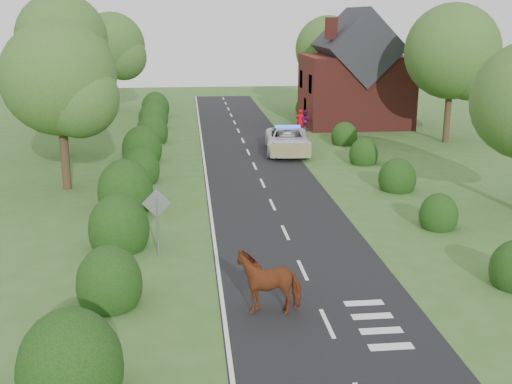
{
  "coord_description": "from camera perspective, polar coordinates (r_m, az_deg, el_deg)",
  "views": [
    {
      "loc": [
        -3.78,
        -20.34,
        8.5
      ],
      "look_at": [
        -1.02,
        5.66,
        1.3
      ],
      "focal_mm": 45.0,
      "sensor_mm": 36.0,
      "label": 1
    }
  ],
  "objects": [
    {
      "name": "pedestrian_red",
      "position": [
        48.21,
        3.94,
        6.28
      ],
      "size": [
        0.66,
        0.43,
        1.8
      ],
      "primitive_type": "imported",
      "rotation": [
        0.0,
        0.0,
        3.14
      ],
      "color": "#BE0410",
      "rests_on": "ground"
    },
    {
      "name": "hedgerow_left",
      "position": [
        33.07,
        -10.64,
        1.57
      ],
      "size": [
        2.75,
        50.41,
        3.0
      ],
      "color": "black",
      "rests_on": "ground"
    },
    {
      "name": "police_van",
      "position": [
        41.19,
        2.82,
        4.62
      ],
      "size": [
        3.21,
        6.12,
        1.78
      ],
      "rotation": [
        0.0,
        0.0,
        -0.09
      ],
      "color": "white",
      "rests_on": "ground"
    },
    {
      "name": "tree_left_d",
      "position": [
        60.6,
        -12.47,
        12.33
      ],
      "size": [
        6.15,
        6.0,
        8.89
      ],
      "color": "#332316",
      "rests_on": "ground"
    },
    {
      "name": "pedestrian_purple",
      "position": [
        49.45,
        4.38,
        6.38
      ],
      "size": [
        0.97,
        0.95,
        1.58
      ],
      "primitive_type": "imported",
      "rotation": [
        0.0,
        0.0,
        2.43
      ],
      "color": "#511458",
      "rests_on": "ground"
    },
    {
      "name": "road_markings",
      "position": [
        34.39,
        -2.25,
        1.12
      ],
      "size": [
        4.96,
        70.0,
        0.01
      ],
      "color": "white",
      "rests_on": "road"
    },
    {
      "name": "tree_right_b",
      "position": [
        45.95,
        17.45,
        11.51
      ],
      "size": [
        6.56,
        6.4,
        9.4
      ],
      "color": "#332316",
      "rests_on": "ground"
    },
    {
      "name": "tree_left_c",
      "position": [
        50.99,
        -16.54,
        12.56
      ],
      "size": [
        6.97,
        6.8,
        10.22
      ],
      "color": "#332316",
      "rests_on": "ground"
    },
    {
      "name": "ground",
      "position": [
        22.36,
        4.16,
        -6.98
      ],
      "size": [
        120.0,
        120.0,
        0.0
      ],
      "primitive_type": "plane",
      "color": "#386125"
    },
    {
      "name": "house",
      "position": [
        52.27,
        8.8,
        10.04
      ],
      "size": [
        8.0,
        7.4,
        9.17
      ],
      "color": "maroon",
      "rests_on": "ground"
    },
    {
      "name": "tree_left_a",
      "position": [
        32.89,
        -16.72,
        9.24
      ],
      "size": [
        5.74,
        5.6,
        8.38
      ],
      "color": "#332316",
      "rests_on": "ground"
    },
    {
      "name": "tree_right_c",
      "position": [
        59.71,
        6.71,
        12.26
      ],
      "size": [
        6.15,
        6.0,
        8.58
      ],
      "color": "#332316",
      "rests_on": "ground"
    },
    {
      "name": "cow",
      "position": [
        19.24,
        1.17,
        -8.26
      ],
      "size": [
        2.23,
        1.22,
        1.56
      ],
      "primitive_type": "imported",
      "rotation": [
        0.0,
        0.0,
        -1.6
      ],
      "color": "#5F2511",
      "rests_on": "ground"
    },
    {
      "name": "tree_left_b",
      "position": [
        41.03,
        -16.8,
        9.92
      ],
      "size": [
        5.74,
        5.6,
        8.07
      ],
      "color": "#332316",
      "rests_on": "ground"
    },
    {
      "name": "road_sign",
      "position": [
        23.39,
        -8.79,
        -1.81
      ],
      "size": [
        1.06,
        0.08,
        2.53
      ],
      "color": "gray",
      "rests_on": "ground"
    },
    {
      "name": "hedgerow_right",
      "position": [
        34.15,
        11.8,
        1.6
      ],
      "size": [
        2.1,
        45.78,
        2.1
      ],
      "color": "black",
      "rests_on": "ground"
    },
    {
      "name": "road",
      "position": [
        36.54,
        0.04,
        1.96
      ],
      "size": [
        6.0,
        70.0,
        0.02
      ],
      "primitive_type": "cube",
      "color": "black",
      "rests_on": "ground"
    }
  ]
}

